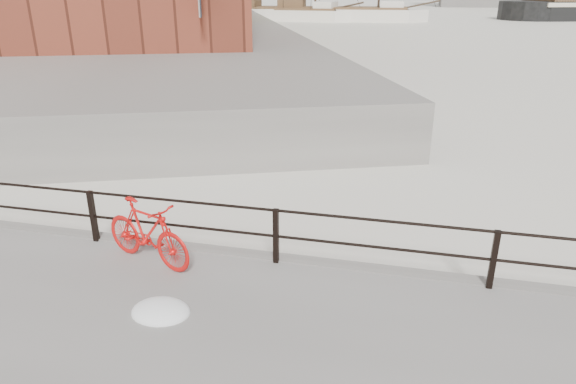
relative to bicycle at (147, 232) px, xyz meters
The scene contains 8 objects.
ground 5.74m from the bicycle, ahead, with size 400.00×400.00×0.00m, color white.
far_quay 80.38m from the bicycle, 115.31° to the left, with size 24.00×150.00×1.80m, color gray.
guardrail 5.65m from the bicycle, ahead, with size 28.00×0.10×1.00m, color black, non-canonical shape.
bicycle is the anchor object (origin of this frame).
schooner_mid 73.78m from the bicycle, 96.49° to the left, with size 30.13×12.75×21.56m, color silver, non-canonical shape.
schooner_left 74.03m from the bicycle, 102.60° to the left, with size 24.73×11.24×18.75m, color silver, non-canonical shape.
workboat_near 38.22m from the bicycle, 116.99° to the left, with size 11.30×3.77×7.00m, color black, non-canonical shape.
workboat_far 48.78m from the bicycle, 122.83° to the left, with size 11.57×4.00×7.00m, color black, non-canonical shape.
Camera 1 is at (-1.49, -7.71, 4.80)m, focal length 32.00 mm.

